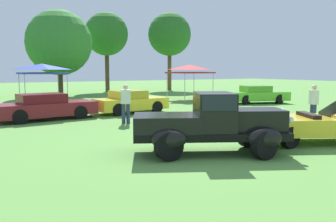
% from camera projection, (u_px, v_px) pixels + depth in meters
% --- Properties ---
extents(ground_plane, '(120.00, 120.00, 0.00)m').
position_uv_depth(ground_plane, '(210.00, 152.00, 9.87)').
color(ground_plane, '#568C3D').
extents(feature_pickup_truck, '(4.38, 3.18, 1.70)m').
position_uv_depth(feature_pickup_truck, '(211.00, 123.00, 9.60)').
color(feature_pickup_truck, black).
rests_on(feature_pickup_truck, ground_plane).
extents(neighbor_convertible, '(4.61, 3.45, 1.40)m').
position_uv_depth(neighbor_convertible, '(324.00, 124.00, 11.13)').
color(neighbor_convertible, yellow).
rests_on(neighbor_convertible, ground_plane).
extents(show_car_burgundy, '(4.68, 2.17, 1.22)m').
position_uv_depth(show_car_burgundy, '(45.00, 107.00, 16.18)').
color(show_car_burgundy, maroon).
rests_on(show_car_burgundy, ground_plane).
extents(show_car_yellow, '(3.98, 1.98, 1.22)m').
position_uv_depth(show_car_yellow, '(131.00, 102.00, 18.70)').
color(show_car_yellow, yellow).
rests_on(show_car_yellow, ground_plane).
extents(show_car_lime, '(4.44, 2.85, 1.22)m').
position_uv_depth(show_car_lime, '(257.00, 95.00, 24.15)').
color(show_car_lime, '#60C62D').
rests_on(show_car_lime, ground_plane).
extents(spectator_near_truck, '(0.45, 0.34, 1.69)m').
position_uv_depth(spectator_near_truck, '(126.00, 103.00, 15.01)').
color(spectator_near_truck, '#283351').
rests_on(spectator_near_truck, ground_plane).
extents(spectator_between_cars, '(0.38, 0.46, 1.69)m').
position_uv_depth(spectator_between_cars, '(314.00, 103.00, 14.79)').
color(spectator_between_cars, '#283351').
rests_on(spectator_between_cars, ground_plane).
extents(canopy_tent_center_field, '(2.82, 2.82, 2.71)m').
position_uv_depth(canopy_tent_center_field, '(42.00, 68.00, 22.43)').
color(canopy_tent_center_field, '#B7B7BC').
rests_on(canopy_tent_center_field, ground_plane).
extents(canopy_tent_right_field, '(2.86, 2.86, 2.71)m').
position_uv_depth(canopy_tent_right_field, '(190.00, 68.00, 26.83)').
color(canopy_tent_right_field, '#B7B7BC').
rests_on(canopy_tent_right_field, ground_plane).
extents(treeline_mid_left, '(5.67, 5.67, 7.50)m').
position_uv_depth(treeline_mid_left, '(59.00, 43.00, 30.21)').
color(treeline_mid_left, '#47331E').
rests_on(treeline_mid_left, ground_plane).
extents(treeline_center, '(4.57, 4.57, 8.36)m').
position_uv_depth(treeline_center, '(106.00, 34.00, 36.63)').
color(treeline_center, '#47331E').
rests_on(treeline_center, ground_plane).
extents(treeline_mid_right, '(4.84, 4.84, 8.72)m').
position_uv_depth(treeline_mid_right, '(170.00, 35.00, 39.19)').
color(treeline_mid_right, brown).
rests_on(treeline_mid_right, ground_plane).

